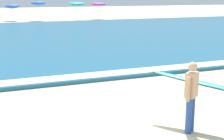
# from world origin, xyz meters

# --- Properties ---
(ground_plane) EXTENTS (160.00, 160.00, 0.00)m
(ground_plane) POSITION_xyz_m (0.00, 0.00, 0.00)
(ground_plane) COLOR beige
(sea) EXTENTS (120.00, 28.00, 0.14)m
(sea) POSITION_xyz_m (0.00, 18.41, 0.07)
(sea) COLOR #1E6084
(sea) RESTS_ON ground
(surf_foam) EXTENTS (120.00, 0.88, 0.01)m
(surf_foam) POSITION_xyz_m (0.00, 5.01, 0.15)
(surf_foam) COLOR white
(surf_foam) RESTS_ON sea
(surfer_with_board) EXTENTS (1.73, 2.34, 1.73)m
(surfer_with_board) POSITION_xyz_m (1.46, -0.73, 1.03)
(surfer_with_board) COLOR #284CA3
(surfer_with_board) RESTS_ON ground
(beach_umbrella_3) EXTENTS (1.82, 1.83, 2.07)m
(beach_umbrella_3) POSITION_xyz_m (1.20, 36.78, 1.80)
(beach_umbrella_3) COLOR beige
(beach_umbrella_3) RESTS_ON ground
(beach_umbrella_4) EXTENTS (1.83, 1.85, 2.45)m
(beach_umbrella_4) POSITION_xyz_m (4.25, 35.66, 2.16)
(beach_umbrella_4) COLOR beige
(beach_umbrella_4) RESTS_ON ground
(beach_umbrella_5) EXTENTS (2.12, 2.14, 2.37)m
(beach_umbrella_5) POSITION_xyz_m (8.71, 33.93, 2.11)
(beach_umbrella_5) COLOR beige
(beach_umbrella_5) RESTS_ON ground
(beach_umbrella_6) EXTENTS (1.97, 1.97, 2.22)m
(beach_umbrella_6) POSITION_xyz_m (12.18, 35.45, 1.99)
(beach_umbrella_6) COLOR beige
(beach_umbrella_6) RESTS_ON ground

